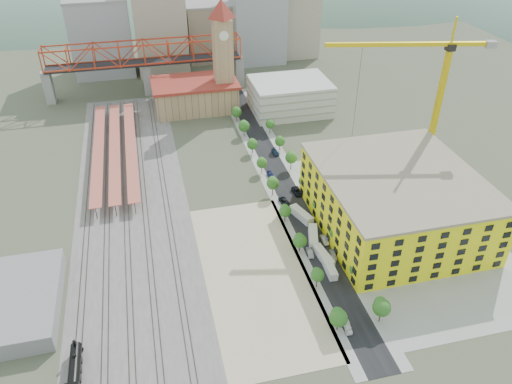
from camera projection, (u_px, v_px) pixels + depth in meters
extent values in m
plane|color=#474C38|center=(245.00, 208.00, 163.11)|extent=(400.00, 400.00, 0.00)
cube|color=#605E59|center=(132.00, 193.00, 170.27)|extent=(36.00, 165.00, 0.06)
cube|color=tan|center=(256.00, 274.00, 136.79)|extent=(28.00, 67.00, 0.06)
cube|color=black|center=(280.00, 178.00, 178.35)|extent=(12.00, 170.00, 0.06)
cube|color=gray|center=(265.00, 180.00, 177.29)|extent=(3.00, 170.00, 0.04)
cube|color=gray|center=(295.00, 176.00, 179.43)|extent=(3.00, 170.00, 0.04)
cube|color=gray|center=(400.00, 224.00, 155.63)|extent=(50.00, 90.00, 0.06)
cube|color=#382B23|center=(87.00, 198.00, 167.35)|extent=(0.12, 160.00, 0.18)
cube|color=#382B23|center=(91.00, 198.00, 167.63)|extent=(0.12, 160.00, 0.18)
cube|color=#382B23|center=(105.00, 196.00, 168.51)|extent=(0.12, 160.00, 0.18)
cube|color=#382B23|center=(110.00, 195.00, 168.79)|extent=(0.12, 160.00, 0.18)
cube|color=#382B23|center=(123.00, 194.00, 169.68)|extent=(0.12, 160.00, 0.18)
cube|color=#382B23|center=(128.00, 193.00, 169.96)|extent=(0.12, 160.00, 0.18)
cube|color=#382B23|center=(141.00, 191.00, 170.84)|extent=(0.12, 160.00, 0.18)
cube|color=#382B23|center=(146.00, 191.00, 171.12)|extent=(0.12, 160.00, 0.18)
cube|color=#382B23|center=(162.00, 189.00, 172.20)|extent=(0.12, 160.00, 0.18)
cube|color=#382B23|center=(166.00, 188.00, 172.48)|extent=(0.12, 160.00, 0.18)
cube|color=#B65146|center=(98.00, 149.00, 188.22)|extent=(4.00, 80.00, 0.25)
cylinder|color=black|center=(99.00, 153.00, 189.33)|extent=(0.24, 0.24, 4.00)
cube|color=#B65146|center=(115.00, 147.00, 189.39)|extent=(4.00, 80.00, 0.25)
cylinder|color=black|center=(115.00, 152.00, 190.49)|extent=(0.24, 0.24, 4.00)
cube|color=#B65146|center=(131.00, 145.00, 190.55)|extent=(4.00, 80.00, 0.25)
cylinder|color=black|center=(131.00, 150.00, 191.66)|extent=(0.24, 0.24, 4.00)
cube|color=tan|center=(195.00, 96.00, 225.26)|extent=(36.00, 22.00, 12.00)
cube|color=maroon|center=(194.00, 83.00, 221.66)|extent=(38.00, 24.00, 1.20)
cube|color=tan|center=(223.00, 65.00, 218.42)|extent=(8.00, 8.00, 40.00)
cylinder|color=white|center=(224.00, 36.00, 207.36)|extent=(4.00, 0.30, 4.00)
cube|color=silver|center=(290.00, 96.00, 222.95)|extent=(34.00, 26.00, 14.00)
cube|color=gray|center=(49.00, 87.00, 230.43)|extent=(4.00, 6.00, 15.00)
cube|color=gray|center=(239.00, 71.00, 247.92)|extent=(4.00, 6.00, 15.00)
cube|color=gray|center=(147.00, 79.00, 239.18)|extent=(4.00, 6.00, 15.00)
cube|color=black|center=(145.00, 63.00, 234.75)|extent=(90.00, 9.00, 1.00)
cube|color=yellow|center=(395.00, 202.00, 150.08)|extent=(44.00, 50.00, 18.00)
cube|color=gray|center=(400.00, 175.00, 144.89)|extent=(44.60, 50.60, 0.80)
cube|color=gray|center=(14.00, 303.00, 124.59)|extent=(22.00, 32.00, 5.00)
cube|color=#9EA0A3|center=(102.00, 37.00, 257.29)|extent=(30.00, 25.00, 38.00)
cube|color=#B2A58C|center=(159.00, 22.00, 255.20)|extent=(26.00, 22.00, 52.00)
cube|color=gray|center=(208.00, 32.00, 278.68)|extent=(24.00, 24.00, 30.00)
cube|color=#9EA0A3|center=(258.00, 6.00, 267.33)|extent=(28.00, 22.00, 60.00)
cube|color=#B2A58C|center=(297.00, 16.00, 280.47)|extent=(22.00, 20.00, 44.00)
cube|color=brown|center=(181.00, 32.00, 285.17)|extent=(20.00, 20.00, 26.00)
ellipsoid|color=#4C6B59|center=(78.00, 107.00, 395.82)|extent=(396.00, 216.00, 180.00)
ellipsoid|color=#4C6B59|center=(227.00, 119.00, 432.41)|extent=(484.00, 264.00, 220.00)
ellipsoid|color=#4C6B59|center=(359.00, 83.00, 443.56)|extent=(418.00, 228.00, 190.00)
cylinder|color=black|center=(75.00, 368.00, 108.68)|extent=(2.55, 12.25, 2.55)
cylinder|color=black|center=(74.00, 344.00, 111.80)|extent=(0.71, 0.71, 1.63)
sphere|color=black|center=(74.00, 356.00, 109.60)|extent=(1.02, 1.02, 1.02)
cone|color=black|center=(78.00, 347.00, 115.15)|extent=(2.65, 1.63, 2.65)
cube|color=gold|center=(435.00, 119.00, 166.27)|extent=(1.63, 1.63, 45.93)
cube|color=black|center=(450.00, 47.00, 153.01)|extent=(2.55, 2.55, 2.04)
cube|color=gold|center=(388.00, 44.00, 152.05)|extent=(38.18, 9.31, 1.22)
cube|color=gold|center=(471.00, 44.00, 152.57)|extent=(12.23, 3.76, 1.22)
cube|color=gray|center=(491.00, 44.00, 152.81)|extent=(3.53, 3.14, 2.04)
cube|color=gold|center=(454.00, 30.00, 150.19)|extent=(0.51, 0.51, 8.16)
cube|color=silver|center=(329.00, 268.00, 137.32)|extent=(2.70, 8.71, 2.35)
cube|color=silver|center=(324.00, 256.00, 141.11)|extent=(3.71, 9.33, 2.48)
cube|color=silver|center=(313.00, 237.00, 148.44)|extent=(5.19, 10.00, 2.65)
cube|color=silver|center=(301.00, 215.00, 157.61)|extent=(5.44, 9.81, 2.60)
imported|color=white|center=(348.00, 327.00, 120.29)|extent=(2.50, 4.74, 1.54)
imported|color=gray|center=(310.00, 253.00, 143.20)|extent=(2.07, 4.63, 1.48)
imported|color=black|center=(284.00, 202.00, 164.62)|extent=(3.21, 5.60, 1.47)
imported|color=navy|center=(271.00, 175.00, 178.54)|extent=(2.30, 5.10, 1.45)
imported|color=silver|center=(333.00, 255.00, 142.10)|extent=(2.66, 4.98, 1.61)
imported|color=#A9A8AE|center=(324.00, 240.00, 147.98)|extent=(1.57, 4.51, 1.48)
imported|color=black|center=(297.00, 191.00, 169.71)|extent=(3.02, 5.86, 1.58)
imported|color=navy|center=(275.00, 152.00, 192.79)|extent=(2.13, 4.93, 1.41)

